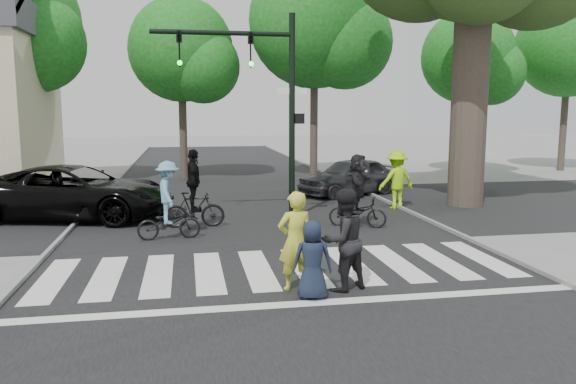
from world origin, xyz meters
The scene contains 21 objects.
ground centered at (0.00, 0.00, 0.00)m, with size 120.00×120.00×0.00m, color gray.
road_stem centered at (0.00, 5.00, 0.01)m, with size 10.00×70.00×0.01m, color black.
road_cross centered at (0.00, 8.00, 0.01)m, with size 70.00×10.00×0.01m, color black.
curb_left centered at (-5.05, 5.00, 0.05)m, with size 0.10×70.00×0.10m, color gray.
curb_right centered at (5.05, 5.00, 0.05)m, with size 0.10×70.00×0.10m, color gray.
crosswalk centered at (0.00, 0.66, 0.01)m, with size 10.00×3.85×0.01m.
traffic_signal centered at (0.35, 6.20, 3.90)m, with size 4.45×0.29×6.00m.
bg_tree_1 centered at (-8.70, 15.48, 6.65)m, with size 6.09×5.80×9.80m.
bg_tree_2 centered at (-1.76, 16.62, 5.78)m, with size 5.04×4.80×8.40m.
bg_tree_3 centered at (4.31, 15.27, 6.94)m, with size 6.30×6.00×10.20m.
bg_tree_4 centered at (12.23, 16.12, 5.64)m, with size 4.83×4.60×8.15m.
bg_tree_5 centered at (18.27, 16.69, 6.36)m, with size 5.67×5.40×9.30m.
pedestrian_woman centered at (0.02, -0.40, 0.91)m, with size 0.66×0.44×1.82m, color #C8D235.
pedestrian_child centered at (0.21, -0.95, 0.70)m, with size 0.68×0.44×1.39m, color #192236.
pedestrian_adult centered at (0.86, -0.58, 0.93)m, with size 0.91×0.71×1.87m, color black.
cyclist_left centered at (-2.36, 4.10, 0.87)m, with size 1.62×1.08×2.00m.
cyclist_mid centered at (-1.71, 5.46, 0.90)m, with size 1.68×1.02×2.19m.
cyclist_right centered at (2.78, 4.69, 0.92)m, with size 1.70×1.57×2.05m.
car_suv centered at (-5.20, 7.35, 0.81)m, with size 2.69×5.83×1.62m, color black.
car_grey centered at (4.30, 10.56, 0.71)m, with size 1.69×4.20×1.43m, color #323236.
bystander_hivis centered at (4.94, 7.33, 0.96)m, with size 1.25×0.72×1.93m, color #9EEB0C.
Camera 1 is at (-1.89, -10.13, 3.27)m, focal length 35.00 mm.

